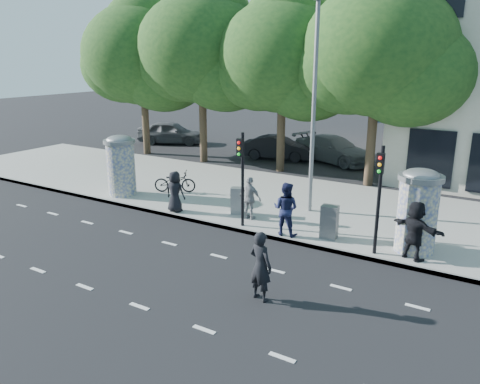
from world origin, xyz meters
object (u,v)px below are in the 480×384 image
Objects in this scene: ped_e at (250,198)px; bicycle at (175,182)px; street_lamp at (314,92)px; ped_f at (415,230)px; car_right at (333,149)px; cabinet_right at (329,222)px; car_mid at (278,148)px; ped_c at (286,209)px; car_left at (171,133)px; ad_column_right at (418,209)px; ad_column_left at (121,164)px; cabinet_left at (238,201)px; ped_a at (175,192)px; man_road at (261,266)px; traffic_pole_near at (242,170)px; traffic_pole_far at (379,190)px.

bicycle is (-4.72, 1.40, -0.33)m from ped_e.
street_lamp is 4.29× the size of bicycle.
ped_f is 0.35× the size of car_right.
car_mid reaches higher than cabinet_right.
ped_e is (-1.84, 0.76, -0.11)m from ped_c.
car_right is at bearing -113.37° from car_left.
ad_column_right reaches higher than ped_f.
ad_column_left is at bearing 155.54° from car_mid.
cabinet_left is 0.24× the size of car_mid.
ped_c reaches higher than ped_a.
cabinet_left is 0.20× the size of car_right.
street_lamp is 4.60m from ped_e.
man_road reaches higher than car_mid.
ped_f is 0.98× the size of bicycle.
car_mid is (-4.41, 11.62, -1.53)m from traffic_pole_near.
cabinet_left is (5.74, 0.41, -0.86)m from ad_column_left.
street_lamp reaches higher than cabinet_right.
car_mid is at bearing -52.25° from man_road.
car_left is (-13.37, 12.33, -1.43)m from traffic_pole_near.
man_road reaches higher than bicycle.
street_lamp reaches higher than car_right.
ad_column_left is at bearing 174.44° from cabinet_right.
street_lamp is 7.64× the size of cabinet_left.
car_mid is at bearing 127.78° from car_right.
street_lamp is (1.40, 2.84, 2.56)m from traffic_pole_near.
car_left reaches higher than cabinet_right.
ped_e is 0.35× the size of car_left.
cabinet_left is (-5.66, 1.12, -1.56)m from traffic_pole_far.
street_lamp reaches higher than bicycle.
ad_column_right is 1.45× the size of ped_f.
ped_c reaches higher than ped_e.
ad_column_right is 0.78× the size of traffic_pole_near.
traffic_pole_near is at bearing 180.00° from traffic_pole_far.
ped_a is at bearing -174.54° from ad_column_right.
ad_column_left is 1.63× the size of ped_a.
ad_column_right reaches higher than cabinet_left.
car_mid reaches higher than cabinet_left.
ped_e is 0.88× the size of man_road.
man_road is at bearing -144.98° from car_right.
ad_column_left is 13.06m from car_right.
man_road is at bearing -113.69° from traffic_pole_far.
street_lamp is at bearing -147.32° from car_left.
ad_column_right reaches higher than car_left.
ped_a is 0.89× the size of ped_f.
ad_column_left reaches higher than car_mid.
man_road is at bearing -119.23° from ad_column_right.
ped_f is (1.10, 0.24, -1.17)m from traffic_pole_far.
street_lamp is at bearing -64.43° from man_road.
ad_column_left is 5.81m from cabinet_left.
cabinet_right is at bearing -31.87° from cabinet_left.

